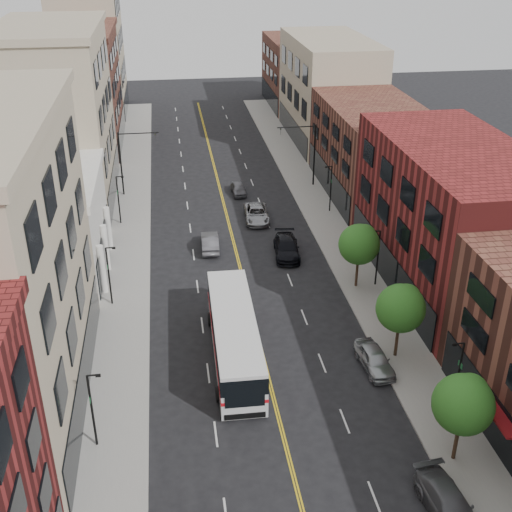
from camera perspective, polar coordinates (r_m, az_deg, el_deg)
name	(u,v)px	position (r m, az deg, el deg)	size (l,w,h in m)	color
sidewalk_left	(129,244)	(62.82, -11.20, 1.06)	(4.00, 110.00, 0.15)	gray
sidewalk_right	(332,231)	(64.63, 6.76, 2.18)	(4.00, 110.00, 0.15)	gray
bldg_l_white	(42,229)	(58.49, -18.52, 2.33)	(10.00, 14.00, 8.00)	silver
bldg_l_far_a	(59,119)	(72.71, -17.12, 11.52)	(10.00, 20.00, 18.00)	tan
bldg_l_far_b	(80,91)	(92.32, -15.41, 13.95)	(10.00, 20.00, 15.00)	brown
bldg_l_far_c	(89,49)	(109.44, -14.62, 17.35)	(10.00, 16.00, 20.00)	tan
bldg_r_mid	(452,217)	(55.13, 17.00, 3.32)	(10.00, 22.00, 12.00)	maroon
bldg_r_far_a	(373,150)	(73.72, 10.38, 9.23)	(10.00, 20.00, 10.00)	brown
bldg_r_far_b	(329,90)	(92.64, 6.48, 14.45)	(10.00, 22.00, 14.00)	tan
bldg_r_far_c	(299,72)	(112.00, 3.88, 15.98)	(10.00, 18.00, 11.00)	brown
tree_r_1	(464,402)	(37.65, 18.03, -12.25)	(3.40, 3.40, 5.59)	black
tree_r_2	(402,307)	(45.04, 12.82, -4.41)	(3.40, 3.40, 5.59)	black
tree_r_3	(360,243)	(53.29, 9.23, 1.15)	(3.40, 3.40, 5.59)	black
lamp_l_1	(92,406)	(38.54, -14.34, -12.83)	(0.81, 0.55, 5.05)	black
lamp_l_2	(109,273)	(51.81, -12.92, -1.45)	(0.81, 0.55, 5.05)	black
lamp_l_3	(119,197)	(66.30, -12.11, 5.13)	(0.81, 0.55, 5.05)	black
lamp_r_1	(458,373)	(41.69, 17.53, -9.86)	(0.81, 0.55, 5.05)	black
lamp_r_2	(377,255)	(54.20, 10.74, 0.12)	(0.81, 0.55, 5.05)	black
lamp_r_3	(330,186)	(68.19, 6.63, 6.19)	(0.81, 0.55, 5.05)	black
signal_mast_left	(127,156)	(73.20, -11.41, 8.72)	(4.49, 0.18, 7.20)	black
signal_mast_right	(308,148)	(74.81, 4.68, 9.56)	(4.49, 0.18, 7.20)	black
city_bus	(234,334)	(44.90, -1.94, -6.98)	(3.43, 13.47, 3.45)	silver
car_parked_mid	(449,506)	(36.74, 16.81, -20.47)	(2.08, 5.11, 1.48)	#505155
car_parked_far	(374,359)	(45.40, 10.48, -9.00)	(1.78, 4.42, 1.50)	#A6AAAE
car_lane_behind	(210,242)	(60.60, -4.11, 1.23)	(1.58, 4.54, 1.50)	#4B4B50
car_lane_a	(287,248)	(59.39, 2.74, 0.76)	(2.23, 5.47, 1.59)	black
car_lane_b	(257,214)	(66.60, 0.05, 3.78)	(2.45, 5.30, 1.47)	#96979D
car_lane_c	(238,189)	(73.45, -1.59, 5.99)	(1.51, 3.76, 1.28)	#515156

